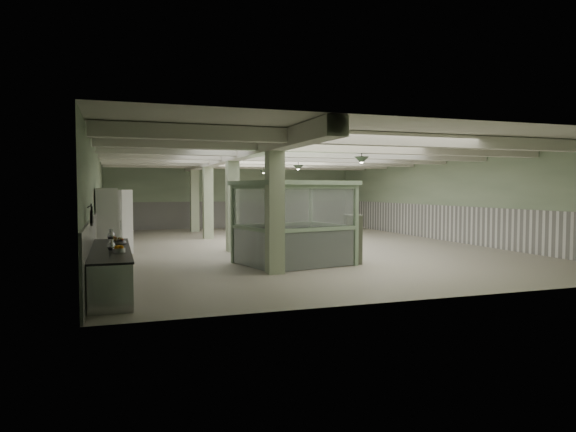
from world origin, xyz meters
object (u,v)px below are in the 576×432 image
object	(u,v)px
prep_counter	(111,269)
guard_booth	(293,207)
filing_cabinet	(352,239)
walkin_cooler	(109,223)

from	to	relation	value
prep_counter	guard_booth	distance (m)	5.70
filing_cabinet	walkin_cooler	bearing A→B (deg)	169.32
prep_counter	guard_booth	xyz separation A→B (m)	(5.04, 2.38, 1.21)
prep_counter	filing_cabinet	size ratio (longest dim) A/B	3.23
walkin_cooler	guard_booth	world-z (taller)	guard_booth
walkin_cooler	filing_cabinet	world-z (taller)	walkin_cooler
walkin_cooler	guard_booth	xyz separation A→B (m)	(5.13, -2.85, 0.54)
prep_counter	filing_cabinet	bearing A→B (deg)	16.55
prep_counter	filing_cabinet	distance (m)	7.07
walkin_cooler	filing_cabinet	xyz separation A→B (m)	(6.86, -3.22, -0.41)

